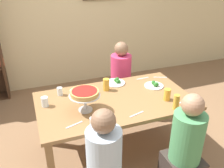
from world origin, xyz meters
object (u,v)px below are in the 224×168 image
(beer_glass_amber_spare, at_px, (167,95))
(water_glass_clear_spare, at_px, (93,122))
(salad_plate_near_diner, at_px, (116,82))
(diner_near_right, at_px, (184,155))
(deep_dish_pizza_stand, at_px, (85,94))
(diner_far_right, at_px, (121,84))
(beer_glass_amber_short, at_px, (106,85))
(cutlery_knife_near, at_px, (143,78))
(water_glass_clear_far, at_px, (45,102))
(cutlery_knife_far, at_px, (183,102))
(salad_plate_far_diner, at_px, (78,90))
(beer_glass_amber_tall, at_px, (176,102))
(salad_plate_spare, at_px, (154,85))
(water_glass_clear_near, at_px, (60,91))
(cutlery_fork_near, at_px, (160,77))
(cutlery_spare_fork, at_px, (74,125))
(dining_table, at_px, (115,105))
(cutlery_fork_far, at_px, (137,114))

(beer_glass_amber_spare, bearing_deg, water_glass_clear_spare, -168.43)
(salad_plate_near_diner, distance_m, water_glass_clear_spare, 0.95)
(diner_near_right, distance_m, deep_dish_pizza_stand, 1.14)
(diner_far_right, bearing_deg, water_glass_clear_spare, -32.87)
(deep_dish_pizza_stand, relative_size, beer_glass_amber_spare, 2.39)
(beer_glass_amber_short, xyz_separation_m, cutlery_knife_near, (0.57, 0.14, -0.07))
(deep_dish_pizza_stand, bearing_deg, water_glass_clear_far, 149.27)
(cutlery_knife_near, xyz_separation_m, cutlery_knife_far, (0.14, -0.72, 0.00))
(cutlery_knife_near, relative_size, cutlery_knife_far, 1.00)
(salad_plate_far_diner, xyz_separation_m, beer_glass_amber_tall, (0.89, -0.75, 0.07))
(diner_near_right, height_order, beer_glass_amber_spare, diner_near_right)
(water_glass_clear_far, height_order, cutlery_knife_far, water_glass_clear_far)
(diner_near_right, bearing_deg, salad_plate_near_diner, 11.55)
(salad_plate_spare, relative_size, water_glass_clear_near, 2.48)
(cutlery_fork_near, height_order, cutlery_knife_far, same)
(diner_far_right, xyz_separation_m, salad_plate_spare, (0.18, -0.66, 0.27))
(cutlery_knife_far, relative_size, cutlery_spare_fork, 1.00)
(diner_far_right, height_order, water_glass_clear_near, diner_far_right)
(beer_glass_amber_tall, height_order, cutlery_spare_fork, beer_glass_amber_tall)
(salad_plate_near_diner, distance_m, beer_glass_amber_short, 0.23)
(water_glass_clear_near, bearing_deg, beer_glass_amber_spare, -25.53)
(dining_table, height_order, beer_glass_amber_short, beer_glass_amber_short)
(diner_near_right, xyz_separation_m, cutlery_spare_fork, (-0.94, 0.49, 0.25))
(water_glass_clear_far, relative_size, cutlery_knife_near, 0.61)
(water_glass_clear_near, bearing_deg, salad_plate_spare, -9.36)
(salad_plate_far_diner, distance_m, beer_glass_amber_spare, 1.06)
(dining_table, xyz_separation_m, beer_glass_amber_tall, (0.54, -0.41, 0.16))
(diner_near_right, bearing_deg, water_glass_clear_spare, 61.88)
(beer_glass_amber_spare, distance_m, cutlery_fork_near, 0.61)
(water_glass_clear_spare, xyz_separation_m, cutlery_spare_fork, (-0.17, 0.08, -0.04))
(diner_near_right, xyz_separation_m, deep_dish_pizza_stand, (-0.78, 0.71, 0.44))
(water_glass_clear_near, bearing_deg, cutlery_spare_fork, -87.54)
(cutlery_knife_far, bearing_deg, cutlery_spare_fork, 176.39)
(salad_plate_far_diner, relative_size, beer_glass_amber_tall, 1.21)
(salad_plate_near_diner, relative_size, water_glass_clear_spare, 2.80)
(salad_plate_far_diner, xyz_separation_m, cutlery_knife_far, (1.05, -0.66, -0.01))
(beer_glass_amber_tall, height_order, water_glass_clear_near, beer_glass_amber_tall)
(deep_dish_pizza_stand, bearing_deg, cutlery_fork_far, -28.82)
(water_glass_clear_far, xyz_separation_m, cutlery_knife_near, (1.31, 0.27, -0.05))
(cutlery_knife_far, distance_m, cutlery_spare_fork, 1.24)
(salad_plate_near_diner, xyz_separation_m, beer_glass_amber_short, (-0.17, -0.13, 0.06))
(salad_plate_spare, distance_m, water_glass_clear_far, 1.34)
(salad_plate_near_diner, xyz_separation_m, salad_plate_spare, (0.42, -0.25, 0.00))
(cutlery_fork_far, bearing_deg, cutlery_spare_fork, 160.65)
(dining_table, height_order, beer_glass_amber_tall, beer_glass_amber_tall)
(beer_glass_amber_tall, relative_size, beer_glass_amber_short, 1.12)
(salad_plate_near_diner, bearing_deg, diner_far_right, 59.60)
(cutlery_knife_near, bearing_deg, beer_glass_amber_short, 11.50)
(salad_plate_spare, xyz_separation_m, beer_glass_amber_spare, (-0.03, -0.34, 0.05))
(diner_far_right, xyz_separation_m, cutlery_fork_far, (-0.30, -1.16, 0.25))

